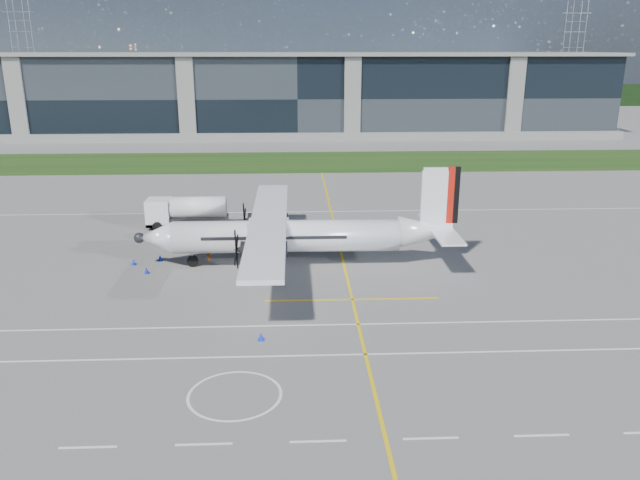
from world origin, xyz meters
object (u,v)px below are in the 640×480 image
Objects in this scene: turboprop_aircraft at (298,218)px; pylon_west at (24,53)px; fuel_tanker_truck at (181,212)px; ground_crew_person at (209,248)px; safety_cone_nose_port at (147,270)px; safety_cone_portwing at (261,336)px; pylon_east at (573,53)px; safety_cone_nose_stbd at (160,258)px; safety_cone_stbdwing at (269,218)px; safety_cone_fwd at (134,262)px; baggage_tug at (178,236)px.

pylon_west is at bearing 118.10° from turboprop_aircraft.
fuel_tanker_truck is 3.92× the size of ground_crew_person.
turboprop_aircraft reaches higher than safety_cone_nose_port.
turboprop_aircraft reaches higher than safety_cone_portwing.
pylon_east is at bearing 0.00° from pylon_west.
pylon_west is 3.76× the size of fuel_tanker_truck.
fuel_tanker_truck is at bearing 89.29° from safety_cone_nose_stbd.
pylon_west reaches higher than safety_cone_stbdwing.
pylon_east is at bearing 54.85° from fuel_tanker_truck.
ground_crew_person is 5.99m from safety_cone_fwd.
pylon_west reaches higher than fuel_tanker_truck.
ground_crew_person reaches higher than baggage_tug.
safety_cone_fwd is at bearing 177.29° from turboprop_aircraft.
ground_crew_person is (-92.90, -147.04, -13.98)m from pylon_east.
pylon_east is 14.75× the size of ground_crew_person.
ground_crew_person is 4.07× the size of safety_cone_nose_port.
ground_crew_person is at bearing 2.50° from safety_cone_nose_stbd.
turboprop_aircraft reaches higher than safety_cone_nose_stbd.
pylon_east is 60.00× the size of safety_cone_nose_stbd.
pylon_east is 172.66m from baggage_tug.
pylon_east is 60.00× the size of safety_cone_fwd.
safety_cone_fwd is at bearing -128.45° from safety_cone_stbdwing.
safety_cone_stbdwing is at bearing 91.03° from safety_cone_portwing.
safety_cone_stbdwing and safety_cone_nose_port have the same top height.
ground_crew_person is 4.07× the size of safety_cone_portwing.
pylon_east reaches higher than safety_cone_portwing.
ground_crew_person is 5.42m from safety_cone_nose_port.
fuel_tanker_truck is 15.96× the size of safety_cone_nose_port.
fuel_tanker_truck is at bearing 95.99° from baggage_tug.
pylon_east is 179.52m from safety_cone_nose_port.
ground_crew_person is at bearing -122.28° from pylon_east.
baggage_tug is 10.81m from safety_cone_stbdwing.
pylon_west is at bearing 119.53° from safety_cone_stbdwing.
safety_cone_nose_port is (1.48, -2.08, 0.00)m from safety_cone_fwd.
pylon_west is at bearing 21.67° from ground_crew_person.
ground_crew_person reaches higher than safety_cone_portwing.
pylon_east is 60.00× the size of safety_cone_stbdwing.
fuel_tanker_truck is at bearing 79.21° from safety_cone_fwd.
fuel_tanker_truck is at bearing -63.56° from pylon_west.
ground_crew_person is at bearing 10.13° from safety_cone_fwd.
pylon_east is at bearing 56.67° from safety_cone_nose_stbd.
turboprop_aircraft is 8.02m from ground_crew_person.
ground_crew_person is at bearing -53.15° from baggage_tug.
pylon_east is (165.00, 0.00, 0.00)m from pylon_west.
turboprop_aircraft is 14.35m from safety_cone_stbdwing.
safety_cone_portwing is (8.73, -24.60, -1.25)m from fuel_tanker_truck.
pylon_east is at bearing -36.74° from ground_crew_person.
turboprop_aircraft is 52.06× the size of safety_cone_fwd.
turboprop_aircraft is at bearing 7.13° from safety_cone_nose_port.
safety_cone_nose_port is at bearing -98.57° from baggage_tug.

